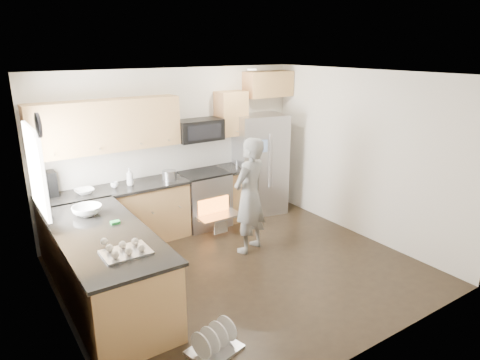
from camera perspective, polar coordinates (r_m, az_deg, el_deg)
ground at (r=5.94m, az=0.42°, el=-12.02°), size 4.50×4.50×0.00m
room_shell at (r=5.31m, az=0.03°, el=3.88°), size 4.54×4.04×2.62m
back_cabinet_run at (r=6.74m, az=-12.15°, el=0.16°), size 4.45×0.64×2.50m
peninsula at (r=5.27m, az=-17.43°, el=-11.17°), size 0.96×2.36×1.04m
stove_range at (r=7.16m, az=-4.89°, el=-0.91°), size 0.76×0.97×1.79m
refrigerator at (r=7.70m, az=2.54°, el=2.14°), size 0.98×0.82×1.79m
person at (r=6.17m, az=1.29°, el=-2.12°), size 0.73×0.61×1.71m
dish_rack at (r=4.57m, az=-3.44°, el=-20.99°), size 0.57×0.50×0.31m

